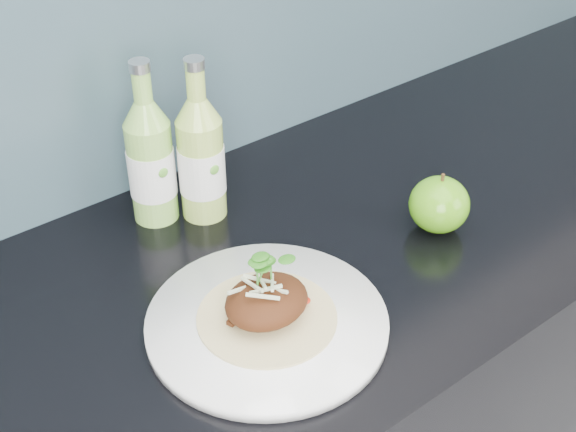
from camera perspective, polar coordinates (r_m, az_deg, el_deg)
name	(u,v)px	position (r m, az deg, el deg)	size (l,w,h in m)	color
dinner_plate	(267,323)	(0.99, -1.50, -7.63)	(0.32, 0.32, 0.02)	white
pork_taco	(267,300)	(0.96, -1.54, -6.00)	(0.17, 0.17, 0.10)	tan
green_apple	(439,204)	(1.15, 10.70, 0.81)	(0.10, 0.10, 0.09)	#3D9610
cider_bottle_left	(151,161)	(1.14, -9.74, 3.85)	(0.08, 0.08, 0.25)	#89C351
cider_bottle_right	(201,158)	(1.14, -6.20, 4.09)	(0.09, 0.09, 0.25)	#A5C853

